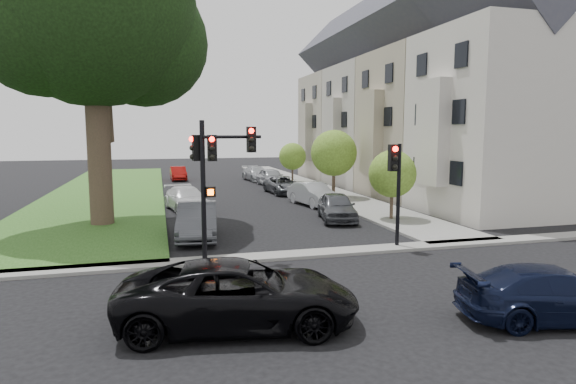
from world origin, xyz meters
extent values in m
plane|color=black|center=(0.00, 0.00, 0.00)|extent=(140.00, 140.00, 0.00)
cube|color=#265116|center=(-9.00, 24.00, 0.06)|extent=(8.00, 44.00, 0.12)
cube|color=gray|center=(6.75, 24.00, 0.06)|extent=(3.50, 44.00, 0.12)
cube|color=gray|center=(0.00, 2.00, 0.06)|extent=(60.00, 1.00, 0.12)
cube|color=#ADACA2|center=(12.50, 8.00, 5.00)|extent=(7.00, 7.40, 10.00)
cube|color=#ADACA2|center=(8.65, 8.00, 4.50)|extent=(0.70, 2.20, 5.50)
cube|color=black|center=(8.95, 8.00, 5.50)|extent=(0.08, 3.60, 6.00)
cube|color=tan|center=(12.50, 15.50, 5.00)|extent=(7.00, 7.40, 10.00)
cube|color=#3A3B48|center=(12.50, 15.50, 12.47)|extent=(7.00, 7.55, 7.00)
cube|color=tan|center=(8.65, 15.50, 4.50)|extent=(0.70, 2.20, 5.50)
cube|color=black|center=(8.95, 15.50, 5.50)|extent=(0.08, 3.60, 6.00)
cube|color=beige|center=(12.50, 23.00, 5.00)|extent=(7.00, 7.40, 10.00)
cube|color=#3A3B48|center=(12.50, 23.00, 12.47)|extent=(7.00, 7.55, 7.00)
cube|color=beige|center=(8.65, 23.00, 4.50)|extent=(0.70, 2.20, 5.50)
cube|color=black|center=(8.95, 23.00, 5.50)|extent=(0.08, 3.60, 6.00)
cube|color=gray|center=(12.50, 30.50, 5.00)|extent=(7.00, 7.40, 10.00)
cube|color=#3A3B48|center=(12.50, 30.50, 12.47)|extent=(7.00, 7.55, 7.00)
cube|color=gray|center=(8.65, 30.50, 4.50)|extent=(0.70, 2.20, 5.50)
cube|color=black|center=(8.95, 30.50, 5.50)|extent=(0.08, 3.60, 6.00)
cylinder|color=#362C23|center=(-7.98, 10.02, 3.98)|extent=(1.09, 1.09, 7.95)
sphere|color=black|center=(-7.98, 10.02, 10.44)|extent=(9.54, 9.54, 9.54)
sphere|color=black|center=(-5.79, 11.02, 8.95)|extent=(6.36, 6.36, 6.36)
sphere|color=black|center=(-9.97, 9.53, 9.44)|extent=(6.76, 6.76, 6.76)
cylinder|color=#362C23|center=(6.20, 7.60, 0.86)|extent=(0.17, 0.17, 1.73)
sphere|color=#49671C|center=(6.20, 7.60, 2.42)|extent=(2.42, 2.42, 2.42)
cylinder|color=#362C23|center=(6.20, 16.05, 1.11)|extent=(0.22, 0.22, 2.23)
sphere|color=#49671C|center=(6.20, 16.05, 3.12)|extent=(3.12, 3.12, 3.12)
cylinder|color=#362C23|center=(6.20, 26.39, 0.85)|extent=(0.17, 0.17, 1.71)
sphere|color=#49671C|center=(6.20, 26.39, 2.39)|extent=(2.39, 2.39, 2.39)
cylinder|color=black|center=(-3.80, 2.20, 2.46)|extent=(0.19, 0.19, 4.93)
cylinder|color=black|center=(-2.76, 2.20, 4.36)|extent=(2.08, 0.40, 0.11)
cube|color=black|center=(-3.47, 2.20, 3.98)|extent=(0.32, 0.28, 0.90)
cube|color=black|center=(-2.09, 2.20, 4.26)|extent=(0.32, 0.28, 0.90)
cube|color=black|center=(-3.99, 2.44, 3.98)|extent=(0.28, 0.32, 0.90)
sphere|color=#FF0C05|center=(-3.47, 2.06, 4.28)|extent=(0.19, 0.19, 0.19)
sphere|color=black|center=(-3.47, 2.06, 3.68)|extent=(0.19, 0.19, 0.19)
cube|color=black|center=(-3.56, 2.20, 2.46)|extent=(0.36, 0.28, 0.36)
cube|color=#FF5905|center=(-3.56, 2.07, 2.46)|extent=(0.21, 0.03, 0.21)
cylinder|color=black|center=(3.68, 2.20, 2.04)|extent=(0.16, 0.16, 4.08)
cube|color=black|center=(3.41, 2.20, 3.54)|extent=(0.33, 0.29, 1.02)
sphere|color=#FF0C05|center=(3.41, 2.04, 3.89)|extent=(0.21, 0.21, 0.21)
imported|color=black|center=(-3.56, -3.76, 0.77)|extent=(5.92, 3.45, 1.55)
imported|color=black|center=(3.80, -5.42, 0.66)|extent=(4.85, 2.75, 1.33)
imported|color=#3F4247|center=(3.52, 8.41, 0.72)|extent=(2.52, 4.46, 1.43)
imported|color=#999BA0|center=(3.91, 13.52, 0.72)|extent=(2.29, 4.56, 1.43)
imported|color=#3F4247|center=(3.63, 19.59, 0.64)|extent=(2.39, 4.71, 1.27)
imported|color=#999BA0|center=(3.91, 24.85, 0.75)|extent=(2.05, 4.50, 1.50)
imported|color=#999BA0|center=(3.58, 29.43, 0.67)|extent=(2.37, 4.78, 1.33)
imported|color=#3F4247|center=(-3.75, 6.03, 0.76)|extent=(2.08, 4.76, 1.52)
imported|color=silver|center=(-3.75, 13.59, 0.69)|extent=(2.75, 5.00, 1.37)
imported|color=maroon|center=(-3.48, 31.76, 0.65)|extent=(1.50, 3.98, 1.30)
camera|label=1|loc=(-5.28, -14.51, 4.53)|focal=30.00mm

